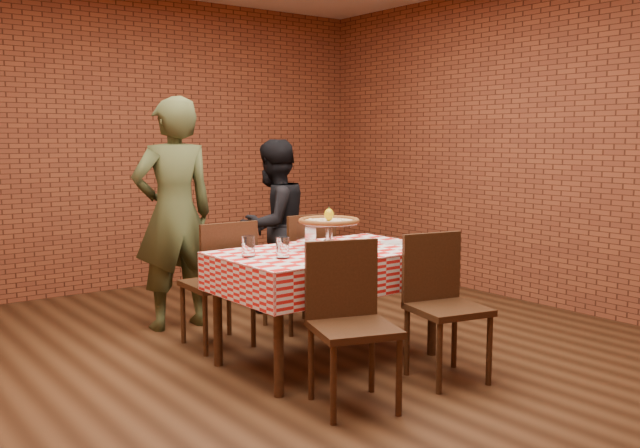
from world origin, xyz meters
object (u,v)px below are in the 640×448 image
(pizza_stand, at_px, (329,236))
(water_glass_left, at_px, (283,247))
(diner_black, at_px, (274,226))
(table, at_px, (328,306))
(chair_near_right, at_px, (448,309))
(chair_far_left, at_px, (217,283))
(pizza, at_px, (329,222))
(chair_near_left, at_px, (354,327))
(chair_far_right, at_px, (298,270))
(condiment_caddy, at_px, (306,233))
(diner_olive, at_px, (174,214))
(water_glass_right, at_px, (248,246))

(pizza_stand, height_order, water_glass_left, pizza_stand)
(diner_black, bearing_deg, table, 57.09)
(table, bearing_deg, pizza_stand, 31.94)
(table, xyz_separation_m, diner_black, (0.47, 1.39, 0.37))
(table, bearing_deg, chair_near_right, -64.93)
(water_glass_left, xyz_separation_m, chair_near_right, (0.77, -0.67, -0.37))
(chair_near_right, distance_m, chair_far_left, 1.70)
(pizza, xyz_separation_m, chair_near_left, (-0.41, -0.76, -0.48))
(pizza, relative_size, chair_near_left, 0.45)
(pizza_stand, distance_m, chair_far_left, 0.95)
(diner_black, bearing_deg, chair_far_right, 60.83)
(condiment_caddy, xyz_separation_m, diner_olive, (-0.51, 1.07, 0.07))
(table, height_order, pizza_stand, pizza_stand)
(table, distance_m, pizza_stand, 0.47)
(water_glass_right, relative_size, condiment_caddy, 0.87)
(pizza, height_order, chair_far_right, pizza)
(chair_far_right, relative_size, diner_black, 0.62)
(pizza_stand, height_order, diner_black, diner_black)
(chair_far_left, bearing_deg, water_glass_left, 92.62)
(water_glass_right, xyz_separation_m, diner_black, (1.04, 1.31, -0.08))
(water_glass_left, bearing_deg, pizza, 12.89)
(condiment_caddy, distance_m, diner_black, 1.16)
(table, distance_m, chair_near_left, 0.85)
(pizza_stand, distance_m, water_glass_right, 0.59)
(chair_far_left, height_order, diner_olive, diner_olive)
(water_glass_right, relative_size, chair_far_left, 0.14)
(pizza_stand, bearing_deg, water_glass_right, 174.00)
(water_glass_right, bearing_deg, chair_near_left, -78.05)
(pizza, distance_m, chair_far_right, 0.97)
(chair_near_right, bearing_deg, water_glass_right, 150.47)
(chair_near_right, bearing_deg, diner_olive, 123.24)
(pizza_stand, relative_size, chair_far_left, 0.44)
(table, relative_size, pizza, 3.54)
(chair_far_right, bearing_deg, water_glass_left, 51.77)
(diner_black, bearing_deg, pizza, 57.71)
(water_glass_left, height_order, chair_far_left, chair_far_left)
(chair_near_left, bearing_deg, water_glass_right, 120.20)
(water_glass_left, bearing_deg, condiment_caddy, 40.46)
(pizza_stand, height_order, chair_far_left, pizza_stand)
(water_glass_right, relative_size, chair_far_right, 0.14)
(pizza_stand, xyz_separation_m, chair_far_left, (-0.45, 0.74, -0.39))
(pizza_stand, height_order, chair_near_right, pizza_stand)
(table, xyz_separation_m, water_glass_left, (-0.42, -0.09, 0.45))
(water_glass_left, distance_m, chair_far_right, 1.21)
(pizza, bearing_deg, table, -148.06)
(diner_olive, distance_m, diner_black, 0.94)
(water_glass_right, bearing_deg, diner_olive, 85.05)
(table, distance_m, condiment_caddy, 0.56)
(chair_far_left, height_order, diner_black, diner_black)
(pizza_stand, bearing_deg, chair_far_right, 69.42)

